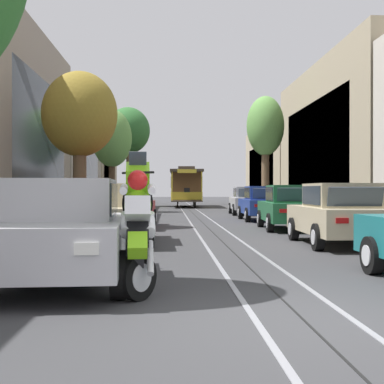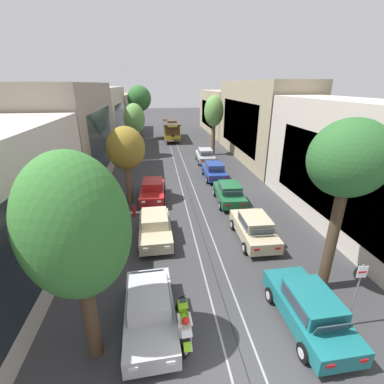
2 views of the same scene
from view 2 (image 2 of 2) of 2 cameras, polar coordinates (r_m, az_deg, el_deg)
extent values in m
plane|color=#38383A|center=(29.89, -2.35, 5.05)|extent=(160.00, 160.00, 0.00)
cube|color=gray|center=(33.48, -3.86, 6.87)|extent=(0.08, 65.83, 0.01)
cube|color=gray|center=(33.56, -2.04, 6.94)|extent=(0.08, 65.83, 0.01)
cube|color=black|center=(33.52, -2.95, 6.91)|extent=(0.03, 65.83, 0.01)
cube|color=#2D3842|center=(12.85, -28.59, -6.21)|extent=(0.04, 10.12, 4.20)
cube|color=gray|center=(26.51, -24.23, 10.71)|extent=(5.48, 14.16, 8.71)
cube|color=#2D3842|center=(25.95, -18.25, 10.33)|extent=(0.04, 10.12, 5.23)
cube|color=beige|center=(40.39, -17.95, 14.40)|extent=(4.45, 14.16, 8.22)
cube|color=#2D3842|center=(40.12, -14.69, 14.10)|extent=(0.04, 10.12, 4.93)
cube|color=tan|center=(54.69, -15.45, 15.63)|extent=(4.64, 14.16, 6.87)
cube|color=#2D3842|center=(54.48, -12.93, 15.47)|extent=(0.04, 10.12, 4.12)
cube|color=beige|center=(18.23, 33.56, 3.08)|extent=(4.17, 18.98, 7.75)
cube|color=#2D3842|center=(17.07, 28.01, 1.74)|extent=(0.04, 13.49, 4.65)
cube|color=tan|center=(34.82, 13.82, 14.41)|extent=(5.18, 18.98, 8.98)
cube|color=#2D3842|center=(34.06, 9.59, 13.81)|extent=(0.04, 13.49, 5.39)
cube|color=tan|center=(53.20, 5.99, 16.43)|extent=(4.71, 18.98, 7.46)
cube|color=#2D3842|center=(52.76, 3.40, 16.06)|extent=(0.04, 13.49, 4.48)
cube|color=#B7B7BC|center=(11.18, -8.82, -23.85)|extent=(2.00, 4.38, 0.66)
cube|color=#B7B7BC|center=(10.86, -9.05, -20.96)|extent=(1.57, 2.13, 0.60)
cube|color=#2D3842|center=(10.27, -8.89, -24.20)|extent=(1.34, 0.28, 0.47)
cube|color=#2D3842|center=(11.77, -9.23, -17.15)|extent=(1.30, 0.26, 0.45)
cube|color=#2D3842|center=(10.87, -4.85, -20.66)|extent=(0.12, 1.81, 0.47)
cube|color=#2D3842|center=(10.89, -13.27, -21.16)|extent=(0.12, 1.81, 0.47)
cube|color=white|center=(9.71, -4.46, -32.26)|extent=(0.28, 0.05, 0.14)
cube|color=#B21414|center=(12.74, -6.59, -16.44)|extent=(0.28, 0.05, 0.12)
cube|color=white|center=(9.73, -12.24, -32.69)|extent=(0.28, 0.05, 0.14)
cube|color=#B21414|center=(12.75, -11.81, -16.76)|extent=(0.28, 0.05, 0.12)
cylinder|color=black|center=(10.57, -2.92, -29.84)|extent=(0.23, 0.65, 0.64)
cylinder|color=silver|center=(10.58, -2.24, -29.77)|extent=(0.04, 0.35, 0.35)
cylinder|color=black|center=(10.60, -13.93, -30.47)|extent=(0.23, 0.65, 0.64)
cylinder|color=silver|center=(10.61, -14.62, -30.47)|extent=(0.04, 0.35, 0.35)
cylinder|color=black|center=(12.40, -4.63, -20.22)|extent=(0.23, 0.65, 0.64)
cylinder|color=silver|center=(12.40, -4.09, -20.17)|extent=(0.04, 0.35, 0.35)
cylinder|color=black|center=(12.42, -13.29, -20.75)|extent=(0.23, 0.65, 0.64)
cylinder|color=silver|center=(12.43, -13.83, -20.76)|extent=(0.04, 0.35, 0.35)
cube|color=#C1B28E|center=(16.21, -7.75, -7.80)|extent=(1.91, 4.35, 0.66)
cube|color=#C1B28E|center=(16.04, -7.88, -5.58)|extent=(1.53, 2.10, 0.60)
cube|color=#2D3842|center=(15.31, -7.78, -7.08)|extent=(1.34, 0.26, 0.47)
cube|color=#2D3842|center=(17.11, -7.99, -3.84)|extent=(1.30, 0.23, 0.45)
cube|color=#2D3842|center=(16.06, -5.20, -5.42)|extent=(0.08, 1.81, 0.47)
cube|color=#2D3842|center=(16.06, -10.55, -5.73)|extent=(0.08, 1.81, 0.47)
cube|color=white|center=(14.32, -5.22, -11.55)|extent=(0.28, 0.05, 0.14)
cube|color=#B21414|center=(18.09, -6.21, -4.07)|extent=(0.28, 0.05, 0.12)
cube|color=white|center=(14.32, -9.77, -11.82)|extent=(0.28, 0.05, 0.14)
cube|color=#B21414|center=(18.09, -9.75, -4.28)|extent=(0.28, 0.05, 0.12)
cylinder|color=black|center=(15.27, -4.16, -11.12)|extent=(0.22, 0.65, 0.64)
cylinder|color=silver|center=(15.27, -3.74, -11.09)|extent=(0.03, 0.35, 0.35)
cylinder|color=black|center=(15.26, -10.89, -11.52)|extent=(0.22, 0.65, 0.64)
cylinder|color=silver|center=(15.27, -11.31, -11.54)|extent=(0.03, 0.35, 0.35)
cylinder|color=black|center=(17.56, -4.94, -6.43)|extent=(0.22, 0.65, 0.64)
cylinder|color=silver|center=(17.57, -4.58, -6.41)|extent=(0.03, 0.35, 0.35)
cylinder|color=black|center=(17.56, -10.72, -6.77)|extent=(0.22, 0.65, 0.64)
cylinder|color=silver|center=(17.56, -11.08, -6.79)|extent=(0.03, 0.35, 0.35)
cube|color=red|center=(21.63, -8.26, -0.01)|extent=(1.97, 4.37, 0.66)
cube|color=red|center=(21.55, -8.33, 1.69)|extent=(1.56, 2.12, 0.60)
cube|color=#2D3842|center=(20.77, -8.43, 0.85)|extent=(1.34, 0.28, 0.47)
cube|color=#2D3842|center=(22.67, -8.19, 2.67)|extent=(1.30, 0.25, 0.45)
cube|color=#2D3842|center=(21.51, -6.34, 1.76)|extent=(0.10, 1.81, 0.47)
cube|color=#2D3842|center=(21.60, -10.31, 1.62)|extent=(0.10, 1.81, 0.47)
cube|color=white|center=(19.57, -6.93, -2.03)|extent=(0.28, 0.05, 0.14)
cube|color=#B21414|center=(23.59, -6.68, 2.20)|extent=(0.28, 0.05, 0.12)
cube|color=white|center=(19.65, -10.18, -2.13)|extent=(0.28, 0.05, 0.14)
cube|color=#B21414|center=(23.65, -9.39, 2.10)|extent=(0.28, 0.05, 0.12)
cylinder|color=black|center=(20.49, -5.92, -2.17)|extent=(0.23, 0.65, 0.64)
cylinder|color=silver|center=(20.49, -5.61, -2.16)|extent=(0.03, 0.35, 0.35)
cylinder|color=black|center=(20.60, -10.82, -2.32)|extent=(0.23, 0.65, 0.64)
cylinder|color=silver|center=(20.62, -11.12, -2.33)|extent=(0.03, 0.35, 0.35)
cylinder|color=black|center=(22.95, -5.87, 0.53)|extent=(0.23, 0.65, 0.64)
cylinder|color=silver|center=(22.95, -5.60, 0.54)|extent=(0.03, 0.35, 0.35)
cylinder|color=black|center=(23.06, -10.25, 0.38)|extent=(0.23, 0.65, 0.64)
cylinder|color=silver|center=(23.07, -10.52, 0.37)|extent=(0.03, 0.35, 0.35)
cube|color=#196B70|center=(11.97, 23.23, -22.02)|extent=(1.90, 4.34, 0.66)
cube|color=#196B70|center=(11.47, 24.13, -20.18)|extent=(1.52, 2.10, 0.60)
cube|color=#2D3842|center=(12.00, 21.95, -17.79)|extent=(1.34, 0.25, 0.47)
cube|color=#2D3842|center=(10.81, 27.64, -24.07)|extent=(1.30, 0.23, 0.45)
cube|color=#2D3842|center=(11.13, 20.64, -21.06)|extent=(0.07, 1.81, 0.47)
cube|color=#2D3842|center=(11.85, 27.36, -19.30)|extent=(0.07, 1.81, 0.47)
cube|color=white|center=(13.07, 16.16, -16.14)|extent=(0.28, 0.05, 0.14)
cube|color=#B21414|center=(10.49, 27.17, -29.83)|extent=(0.28, 0.05, 0.12)
cube|color=white|center=(13.54, 20.62, -15.30)|extent=(0.28, 0.05, 0.14)
cube|color=#B21414|center=(11.07, 32.49, -27.78)|extent=(0.28, 0.05, 0.12)
cylinder|color=black|center=(12.66, 16.14, -20.12)|extent=(0.21, 0.64, 0.64)
cylinder|color=silver|center=(12.62, 15.65, -20.22)|extent=(0.03, 0.35, 0.35)
cylinder|color=black|center=(13.40, 23.38, -18.51)|extent=(0.21, 0.64, 0.64)
cylinder|color=silver|center=(13.46, 23.79, -18.40)|extent=(0.03, 0.35, 0.35)
cylinder|color=black|center=(11.08, 22.48, -28.78)|extent=(0.21, 0.64, 0.64)
cylinder|color=silver|center=(11.03, 21.92, -28.95)|extent=(0.03, 0.35, 0.35)
cylinder|color=black|center=(11.92, 30.59, -26.04)|extent=(0.21, 0.64, 0.64)
cylinder|color=silver|center=(11.98, 31.04, -25.86)|extent=(0.03, 0.35, 0.35)
cube|color=#C1B28E|center=(16.43, 12.84, -7.75)|extent=(1.87, 4.33, 0.66)
cube|color=#C1B28E|center=(16.01, 13.19, -6.04)|extent=(1.51, 2.09, 0.60)
cube|color=#2D3842|center=(16.72, 12.26, -4.79)|extent=(1.34, 0.24, 0.47)
cube|color=#2D3842|center=(15.06, 14.64, -8.17)|extent=(1.30, 0.22, 0.45)
cube|color=#2D3842|center=(15.79, 10.61, -6.24)|extent=(0.06, 1.81, 0.47)
cube|color=#2D3842|center=(16.27, 15.69, -5.84)|extent=(0.06, 1.81, 0.47)
cube|color=white|center=(18.05, 9.01, -4.29)|extent=(0.28, 0.04, 0.14)
cube|color=#B21414|center=(14.48, 13.48, -11.73)|extent=(0.28, 0.04, 0.12)
cube|color=white|center=(18.36, 12.38, -4.07)|extent=(0.28, 0.04, 0.14)
cube|color=#B21414|center=(14.87, 17.62, -11.23)|extent=(0.28, 0.04, 0.12)
cylinder|color=black|center=(17.45, 8.60, -6.80)|extent=(0.21, 0.64, 0.64)
cylinder|color=silver|center=(17.43, 8.25, -6.83)|extent=(0.03, 0.35, 0.35)
cylinder|color=black|center=(17.97, 14.07, -6.37)|extent=(0.21, 0.64, 0.64)
cylinder|color=silver|center=(18.01, 14.40, -6.34)|extent=(0.03, 0.35, 0.35)
cylinder|color=black|center=(15.27, 11.15, -11.53)|extent=(0.21, 0.64, 0.64)
cylinder|color=silver|center=(15.24, 10.75, -11.57)|extent=(0.03, 0.35, 0.35)
cylinder|color=black|center=(15.85, 17.35, -10.82)|extent=(0.21, 0.64, 0.64)
cylinder|color=silver|center=(15.89, 17.72, -10.78)|extent=(0.03, 0.35, 0.35)
cube|color=#1E6038|center=(21.13, 7.79, -0.52)|extent=(2.01, 4.38, 0.66)
cube|color=#1E6038|center=(20.76, 7.96, 0.93)|extent=(1.57, 2.13, 0.60)
cube|color=#2D3842|center=(21.53, 7.49, 1.67)|extent=(1.34, 0.29, 0.47)
cube|color=#2D3842|center=(19.70, 8.68, -0.35)|extent=(1.30, 0.26, 0.45)
cube|color=#2D3842|center=(20.61, 5.93, 0.87)|extent=(0.12, 1.81, 0.47)
cube|color=#2D3842|center=(20.93, 9.96, 0.98)|extent=(0.12, 1.81, 0.47)
cube|color=white|center=(22.96, 5.33, 1.70)|extent=(0.28, 0.05, 0.14)
cube|color=#B21414|center=(19.04, 7.51, -2.76)|extent=(0.28, 0.05, 0.12)
cube|color=white|center=(23.18, 8.05, 1.77)|extent=(0.28, 0.05, 0.14)
cube|color=#B21414|center=(19.30, 10.75, -2.63)|extent=(0.28, 0.05, 0.12)
cylinder|color=black|center=(22.30, 4.83, -0.08)|extent=(0.23, 0.65, 0.64)
cylinder|color=silver|center=(22.28, 4.55, -0.09)|extent=(0.04, 0.35, 0.35)
cylinder|color=black|center=(22.65, 9.23, 0.05)|extent=(0.23, 0.65, 0.64)
cylinder|color=silver|center=(22.67, 9.50, 0.06)|extent=(0.04, 0.35, 0.35)
cylinder|color=black|center=(19.89, 6.06, -2.94)|extent=(0.23, 0.65, 0.64)
cylinder|color=silver|center=(19.87, 5.74, -2.95)|extent=(0.04, 0.35, 0.35)
cylinder|color=black|center=(20.28, 10.96, -2.73)|extent=(0.23, 0.65, 0.64)
cylinder|color=silver|center=(20.31, 11.26, -2.72)|extent=(0.04, 0.35, 0.35)
cube|color=#233D93|center=(26.42, 4.68, 4.20)|extent=(1.86, 4.32, 0.66)
cube|color=#233D93|center=(26.09, 4.79, 5.42)|extent=(1.50, 2.08, 0.60)
cube|color=#2D3842|center=(26.89, 4.44, 5.89)|extent=(1.33, 0.24, 0.47)
cube|color=#2D3842|center=(24.99, 5.31, 4.62)|extent=(1.30, 0.22, 0.45)
cube|color=#2D3842|center=(25.96, 3.16, 5.38)|extent=(0.05, 1.81, 0.47)
cube|color=#2D3842|center=(26.25, 6.40, 5.46)|extent=(0.05, 1.81, 0.47)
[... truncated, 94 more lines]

